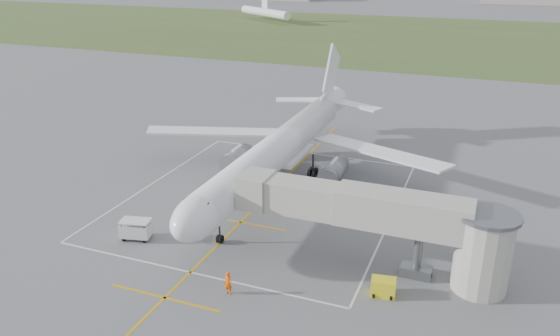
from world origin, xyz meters
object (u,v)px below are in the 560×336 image
at_px(jet_bridge, 393,221).
at_px(ramp_worker_nose, 228,283).
at_px(ramp_worker_wing, 232,180).
at_px(baggage_cart, 136,229).
at_px(gpu_unit, 383,287).
at_px(airliner, 279,149).

xyz_separation_m(jet_bridge, ramp_worker_nose, (-11.27, -8.11, -3.76)).
bearing_deg(jet_bridge, ramp_worker_nose, -144.24).
distance_m(jet_bridge, ramp_worker_wing, 23.93).
relative_size(baggage_cart, ramp_worker_nose, 1.58).
xyz_separation_m(ramp_worker_nose, ramp_worker_wing, (-9.32, 19.67, -0.19)).
bearing_deg(gpu_unit, ramp_worker_nose, -167.96).
xyz_separation_m(airliner, jet_bridge, (15.72, -14.25, 0.35)).
height_order(airliner, ramp_worker_nose, airliner).
relative_size(gpu_unit, ramp_worker_wing, 1.33).
bearing_deg(airliner, ramp_worker_nose, -78.73).
height_order(jet_bridge, baggage_cart, jet_bridge).
xyz_separation_m(jet_bridge, baggage_cart, (-23.47, -3.22, -3.74)).
bearing_deg(airliner, baggage_cart, -113.93).
bearing_deg(jet_bridge, airliner, 137.81).
relative_size(jet_bridge, ramp_worker_nose, 11.90).
bearing_deg(baggage_cart, gpu_unit, -14.26).
bearing_deg(jet_bridge, ramp_worker_wing, 150.68).
height_order(jet_bridge, ramp_worker_nose, jet_bridge).
xyz_separation_m(airliner, ramp_worker_wing, (-4.86, -2.69, -3.60)).
height_order(airliner, gpu_unit, airliner).
bearing_deg(jet_bridge, baggage_cart, -172.20).
distance_m(baggage_cart, ramp_worker_wing, 15.06).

